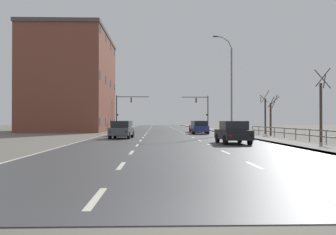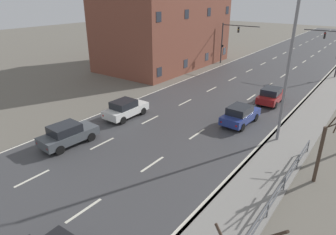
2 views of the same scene
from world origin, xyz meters
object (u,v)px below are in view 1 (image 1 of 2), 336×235
(car_far_right, at_px, (197,126))
(car_mid_centre, at_px, (233,132))
(brick_building, at_px, (72,83))
(car_distant, at_px, (122,130))
(traffic_signal_right, at_px, (203,107))
(car_far_left, at_px, (200,127))
(street_lamp_midground, at_px, (231,86))
(car_near_right, at_px, (125,128))
(traffic_signal_left, at_px, (123,107))

(car_far_right, relative_size, car_mid_centre, 1.00)
(car_far_right, height_order, brick_building, brick_building)
(car_distant, distance_m, car_mid_centre, 11.49)
(traffic_signal_right, distance_m, car_far_left, 20.97)
(street_lamp_midground, xyz_separation_m, brick_building, (-21.51, 15.01, 1.81))
(car_near_right, bearing_deg, car_far_right, 51.09)
(car_near_right, bearing_deg, brick_building, 117.47)
(street_lamp_midground, bearing_deg, car_mid_centre, -100.87)
(street_lamp_midground, distance_m, traffic_signal_right, 21.83)
(car_far_right, bearing_deg, traffic_signal_left, 128.00)
(car_far_right, xyz_separation_m, car_mid_centre, (-0.33, -25.04, 0.00))
(street_lamp_midground, relative_size, car_distant, 2.72)
(street_lamp_midground, height_order, traffic_signal_left, street_lamp_midground)
(car_far_right, bearing_deg, car_far_left, -95.30)
(car_far_right, distance_m, car_distant, 19.21)
(car_distant, bearing_deg, car_far_left, 55.37)
(brick_building, bearing_deg, car_mid_centre, -60.68)
(street_lamp_midground, relative_size, car_mid_centre, 2.74)
(car_far_right, xyz_separation_m, car_distant, (-8.68, -17.14, 0.00))
(car_mid_centre, distance_m, brick_building, 37.70)
(traffic_signal_left, xyz_separation_m, car_far_right, (11.30, -13.45, -3.15))
(street_lamp_midground, distance_m, brick_building, 26.29)
(traffic_signal_left, bearing_deg, brick_building, -139.60)
(traffic_signal_right, relative_size, brick_building, 0.30)
(traffic_signal_right, relative_size, car_near_right, 1.45)
(car_far_right, relative_size, car_near_right, 1.01)
(car_far_left, height_order, brick_building, brick_building)
(traffic_signal_right, xyz_separation_m, car_far_left, (-2.96, -20.53, -3.08))
(street_lamp_midground, bearing_deg, car_distant, -141.02)
(car_far_left, relative_size, car_far_right, 1.00)
(street_lamp_midground, xyz_separation_m, traffic_signal_right, (-0.41, 21.76, -1.74))
(street_lamp_midground, distance_m, car_far_left, 6.01)
(traffic_signal_right, height_order, car_far_left, traffic_signal_right)
(car_far_left, xyz_separation_m, car_far_right, (0.37, 6.46, 0.00))
(car_near_right, xyz_separation_m, car_mid_centre, (8.57, -13.97, 0.00))
(street_lamp_midground, bearing_deg, traffic_signal_left, 124.09)
(street_lamp_midground, xyz_separation_m, car_far_left, (-3.37, 1.23, -4.82))
(car_distant, bearing_deg, car_mid_centre, -40.21)
(traffic_signal_right, distance_m, car_distant, 33.33)
(traffic_signal_left, height_order, brick_building, brick_building)
(brick_building, bearing_deg, car_far_right, -21.58)
(traffic_signal_right, distance_m, car_near_right, 27.82)
(street_lamp_midground, bearing_deg, car_far_left, 159.93)
(car_far_right, relative_size, brick_building, 0.21)
(car_far_left, xyz_separation_m, car_mid_centre, (0.04, -18.59, 0.00))
(traffic_signal_left, height_order, car_mid_centre, traffic_signal_left)
(car_far_left, distance_m, brick_building, 23.72)
(car_distant, relative_size, brick_building, 0.21)
(street_lamp_midground, bearing_deg, car_far_right, 111.33)
(traffic_signal_right, height_order, brick_building, brick_building)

